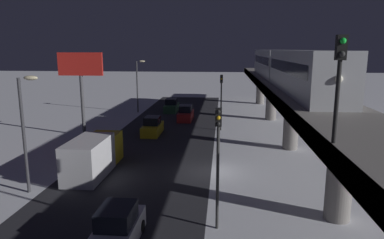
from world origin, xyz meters
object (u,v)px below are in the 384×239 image
subway_train (284,66)px  commercial_billboard (81,72)px  sedan_red (186,114)px  sedan_yellow (152,127)px  traffic_light_near (218,151)px  sedan_white (117,230)px  box_truck (94,155)px  sedan_green (171,106)px  traffic_light_mid (221,94)px  rail_signal (339,71)px

subway_train → commercial_billboard: 21.53m
sedan_red → subway_train: bearing=-32.1°
sedan_yellow → traffic_light_near: traffic_light_near is taller
subway_train → sedan_white: bearing=64.4°
sedan_yellow → box_truck: (2.00, 12.45, 0.55)m
subway_train → sedan_yellow: size_ratio=8.44×
sedan_red → traffic_light_near: size_ratio=0.73×
sedan_white → sedan_green: (2.80, -36.75, 0.01)m
sedan_white → commercial_billboard: size_ratio=0.49×
sedan_white → subway_train: bearing=64.4°
commercial_billboard → traffic_light_mid: bearing=-165.7°
rail_signal → sedan_red: (9.10, -32.26, -7.67)m
sedan_green → traffic_light_near: (-7.50, 34.70, 3.40)m
traffic_light_near → traffic_light_mid: same height
traffic_light_near → sedan_green: bearing=-77.8°
sedan_white → commercial_billboard: (10.10, -21.12, 6.04)m
sedan_red → traffic_light_near: bearing=-80.6°
box_truck → rail_signal: bearing=140.3°
subway_train → traffic_light_near: 22.71m
subway_train → rail_signal: bearing=85.1°
traffic_light_mid → commercial_billboard: (14.80, 3.79, 2.63)m
sedan_green → sedan_red: (-2.80, 6.15, 0.00)m
commercial_billboard → sedan_yellow: bearing=-170.7°
traffic_light_mid → box_truck: bearing=57.7°
sedan_white → sedan_green: bearing=94.4°
sedan_yellow → traffic_light_near: 21.87m
sedan_yellow → sedan_red: 8.74m
traffic_light_mid → commercial_billboard: commercial_billboard is taller
sedan_red → traffic_light_mid: 8.13m
sedan_green → box_truck: 26.96m
subway_train → box_truck: (16.08, 13.66, -6.18)m
rail_signal → traffic_light_mid: (4.40, -26.57, -4.27)m
rail_signal → traffic_light_near: size_ratio=0.62×
traffic_light_near → commercial_billboard: commercial_billboard is taller
traffic_light_mid → subway_train: bearing=168.2°
traffic_light_mid → commercial_billboard: bearing=14.3°
sedan_yellow → subway_train: bearing=-175.1°
sedan_white → traffic_light_near: (-4.70, -2.05, 3.41)m
box_truck → traffic_light_mid: size_ratio=1.16×
sedan_green → sedan_red: same height
subway_train → sedan_red: subway_train is taller
rail_signal → traffic_light_near: (4.40, -3.72, -4.27)m
sedan_red → commercial_billboard: (10.10, 9.48, 6.03)m
sedan_yellow → sedan_white: bearing=97.2°
sedan_white → commercial_billboard: 24.18m
sedan_white → sedan_red: bearing=90.0°
box_truck → traffic_light_near: (-9.50, 7.81, 2.85)m
sedan_green → traffic_light_near: 35.66m
sedan_yellow → sedan_red: same height
sedan_green → commercial_billboard: commercial_billboard is taller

